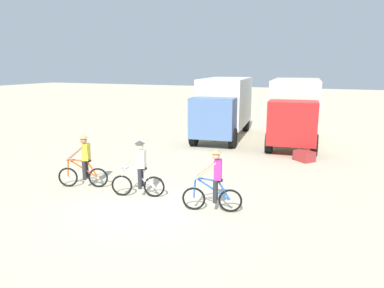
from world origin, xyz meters
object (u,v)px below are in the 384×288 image
box_truck_cream_rv (295,108)px  supply_crate (304,156)px  cyclist_orange_shirt (84,163)px  box_truck_white_box (224,105)px  cyclist_near_camera (214,183)px  cyclist_cowboy_hat (139,171)px

box_truck_cream_rv → supply_crate: (0.98, -3.79, -1.65)m
box_truck_cream_rv → cyclist_orange_shirt: size_ratio=3.81×
box_truck_white_box → cyclist_near_camera: bearing=-73.5°
box_truck_cream_rv → cyclist_near_camera: (-0.81, -10.58, -1.03)m
cyclist_near_camera → cyclist_cowboy_hat: bearing=175.1°
cyclist_near_camera → cyclist_orange_shirt: bearing=176.5°
box_truck_white_box → cyclist_orange_shirt: size_ratio=3.83×
cyclist_near_camera → supply_crate: cyclist_near_camera is taller
box_truck_cream_rv → cyclist_near_camera: size_ratio=3.81×
box_truck_cream_rv → cyclist_orange_shirt: (-5.59, -10.29, -1.03)m
cyclist_near_camera → box_truck_cream_rv: bearing=85.6°
box_truck_cream_rv → cyclist_near_camera: bearing=-94.4°
cyclist_orange_shirt → supply_crate: 9.26m
cyclist_orange_shirt → cyclist_near_camera: same height
cyclist_cowboy_hat → cyclist_near_camera: size_ratio=1.00×
box_truck_white_box → cyclist_near_camera: box_truck_white_box is taller
box_truck_white_box → cyclist_cowboy_hat: box_truck_white_box is taller
box_truck_white_box → supply_crate: bearing=-38.0°
cyclist_cowboy_hat → cyclist_near_camera: 2.58m
box_truck_cream_rv → supply_crate: 4.25m
cyclist_orange_shirt → cyclist_near_camera: size_ratio=1.00×
cyclist_cowboy_hat → cyclist_near_camera: (2.57, -0.22, 0.00)m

